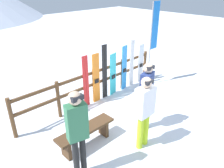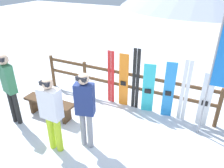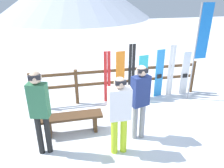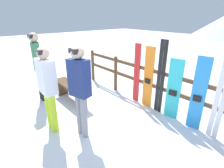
# 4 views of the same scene
# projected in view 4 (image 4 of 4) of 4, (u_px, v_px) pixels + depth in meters

# --- Properties ---
(ground_plane) EXTENTS (40.00, 40.00, 0.00)m
(ground_plane) POSITION_uv_depth(u_px,v_px,m) (87.00, 132.00, 3.56)
(ground_plane) COLOR white
(fence) EXTENTS (5.11, 0.10, 1.07)m
(fence) POSITION_uv_depth(u_px,v_px,m) (148.00, 82.00, 4.43)
(fence) COLOR brown
(fence) RESTS_ON ground
(bench) EXTENTS (1.42, 0.36, 0.48)m
(bench) POSITION_uv_depth(u_px,v_px,m) (71.00, 89.00, 4.73)
(bench) COLOR #4C331E
(bench) RESTS_ON ground
(person_plaid_green) EXTENTS (0.40, 0.29, 1.83)m
(person_plaid_green) POSITION_uv_depth(u_px,v_px,m) (37.00, 61.00, 4.53)
(person_plaid_green) COLOR black
(person_plaid_green) RESTS_ON ground
(person_white) EXTENTS (0.44, 0.24, 1.71)m
(person_white) POSITION_uv_depth(u_px,v_px,m) (47.00, 85.00, 3.31)
(person_white) COLOR #B7D826
(person_white) RESTS_ON ground
(person_navy) EXTENTS (0.43, 0.31, 1.76)m
(person_navy) POSITION_uv_depth(u_px,v_px,m) (80.00, 86.00, 3.12)
(person_navy) COLOR gray
(person_navy) RESTS_ON ground
(ski_pair_red) EXTENTS (0.19, 0.02, 1.57)m
(ski_pair_red) POSITION_uv_depth(u_px,v_px,m) (137.00, 74.00, 4.59)
(ski_pair_red) COLOR red
(ski_pair_red) RESTS_ON ground
(snowboard_orange) EXTENTS (0.27, 0.06, 1.55)m
(snowboard_orange) POSITION_uv_depth(u_px,v_px,m) (148.00, 78.00, 4.31)
(snowboard_orange) COLOR orange
(snowboard_orange) RESTS_ON ground
(ski_pair_black) EXTENTS (0.19, 0.02, 1.74)m
(ski_pair_black) POSITION_uv_depth(u_px,v_px,m) (161.00, 78.00, 4.03)
(ski_pair_black) COLOR black
(ski_pair_black) RESTS_ON ground
(snowboard_cyan) EXTENTS (0.31, 0.10, 1.39)m
(snowboard_cyan) POSITION_uv_depth(u_px,v_px,m) (174.00, 90.00, 3.83)
(snowboard_cyan) COLOR #2DBFCC
(snowboard_cyan) RESTS_ON ground
(snowboard_blue) EXTENTS (0.27, 0.09, 1.53)m
(snowboard_blue) POSITION_uv_depth(u_px,v_px,m) (198.00, 95.00, 3.43)
(snowboard_blue) COLOR #288CE0
(snowboard_blue) RESTS_ON ground
(ski_pair_white) EXTENTS (0.19, 0.02, 1.65)m
(ski_pair_white) POSITION_uv_depth(u_px,v_px,m) (220.00, 99.00, 3.13)
(ski_pair_white) COLOR white
(ski_pair_white) RESTS_ON ground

